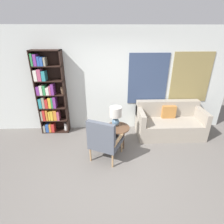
{
  "coord_description": "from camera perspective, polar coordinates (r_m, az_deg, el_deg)",
  "views": [
    {
      "loc": [
        -0.1,
        -2.49,
        2.52
      ],
      "look_at": [
        0.03,
        1.08,
        0.9
      ],
      "focal_mm": 28.0,
      "sensor_mm": 36.0,
      "label": 1
    }
  ],
  "objects": [
    {
      "name": "table_lamp",
      "position": [
        3.98,
        1.19,
        -0.77
      ],
      "size": [
        0.27,
        0.27,
        0.47
      ],
      "color": "slate",
      "rests_on": "side_table"
    },
    {
      "name": "bookshelf",
      "position": [
        4.81,
        -19.94,
        4.75
      ],
      "size": [
        0.72,
        0.3,
        2.17
      ],
      "color": "black",
      "rests_on": "ground_plane"
    },
    {
      "name": "couch",
      "position": [
        4.93,
        18.05,
        -3.36
      ],
      "size": [
        1.7,
        0.84,
        0.86
      ],
      "color": "#9E9384",
      "rests_on": "ground_plane"
    },
    {
      "name": "side_table",
      "position": [
        4.07,
        1.73,
        -5.61
      ],
      "size": [
        0.57,
        0.57,
        0.54
      ],
      "color": "brown",
      "rests_on": "ground_plane"
    },
    {
      "name": "wall_back",
      "position": [
        4.67,
        0.12,
        9.96
      ],
      "size": [
        6.4,
        0.08,
        2.7
      ],
      "color": "silver",
      "rests_on": "ground_plane"
    },
    {
      "name": "armchair",
      "position": [
        3.64,
        -2.68,
        -8.84
      ],
      "size": [
        0.8,
        0.82,
        0.97
      ],
      "color": "tan",
      "rests_on": "ground_plane"
    },
    {
      "name": "ground_plane",
      "position": [
        3.54,
        0.14,
        -20.92
      ],
      "size": [
        14.0,
        14.0,
        0.0
      ],
      "primitive_type": "plane",
      "color": "#66605B"
    }
  ]
}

